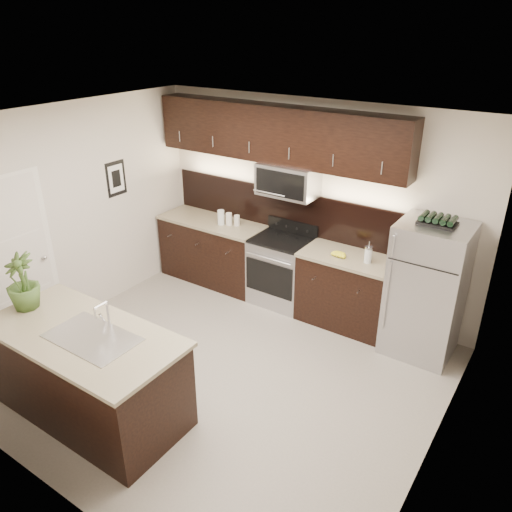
# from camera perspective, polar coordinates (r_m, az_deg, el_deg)

# --- Properties ---
(ground) EXTENTS (4.50, 4.50, 0.00)m
(ground) POSITION_cam_1_polar(r_m,az_deg,el_deg) (5.70, -4.07, -12.97)
(ground) COLOR gray
(ground) RESTS_ON ground
(room_walls) EXTENTS (4.52, 4.02, 2.71)m
(room_walls) POSITION_cam_1_polar(r_m,az_deg,el_deg) (4.87, -5.98, 3.13)
(room_walls) COLOR beige
(room_walls) RESTS_ON ground
(counter_run) EXTENTS (3.51, 0.65, 0.94)m
(counter_run) POSITION_cam_1_polar(r_m,az_deg,el_deg) (6.84, 1.44, -1.21)
(counter_run) COLOR black
(counter_run) RESTS_ON ground
(upper_fixtures) EXTENTS (3.49, 0.40, 1.66)m
(upper_fixtures) POSITION_cam_1_polar(r_m,az_deg,el_deg) (6.38, 2.54, 12.77)
(upper_fixtures) COLOR black
(upper_fixtures) RESTS_ON counter_run
(island) EXTENTS (1.96, 0.96, 0.94)m
(island) POSITION_cam_1_polar(r_m,az_deg,el_deg) (5.15, -18.58, -12.62)
(island) COLOR black
(island) RESTS_ON ground
(sink_faucet) EXTENTS (0.84, 0.50, 0.28)m
(sink_faucet) POSITION_cam_1_polar(r_m,az_deg,el_deg) (4.77, -18.14, -8.66)
(sink_faucet) COLOR silver
(sink_faucet) RESTS_ON island
(refrigerator) EXTENTS (0.76, 0.69, 1.59)m
(refrigerator) POSITION_cam_1_polar(r_m,az_deg,el_deg) (5.90, 18.87, -3.73)
(refrigerator) COLOR #B2B2B7
(refrigerator) RESTS_ON ground
(wine_rack) EXTENTS (0.39, 0.24, 0.10)m
(wine_rack) POSITION_cam_1_polar(r_m,az_deg,el_deg) (5.57, 20.07, 3.84)
(wine_rack) COLOR black
(wine_rack) RESTS_ON refrigerator
(plant) EXTENTS (0.35, 0.35, 0.57)m
(plant) POSITION_cam_1_polar(r_m,az_deg,el_deg) (5.36, -25.18, -2.69)
(plant) COLOR #3A5722
(plant) RESTS_ON island
(canisters) EXTENTS (0.29, 0.18, 0.21)m
(canisters) POSITION_cam_1_polar(r_m,az_deg,el_deg) (6.96, -3.33, 4.29)
(canisters) COLOR silver
(canisters) RESTS_ON counter_run
(french_press) EXTENTS (0.09, 0.09, 0.26)m
(french_press) POSITION_cam_1_polar(r_m,az_deg,el_deg) (5.99, 12.69, 0.13)
(french_press) COLOR silver
(french_press) RESTS_ON counter_run
(bananas) EXTENTS (0.20, 0.16, 0.06)m
(bananas) POSITION_cam_1_polar(r_m,az_deg,el_deg) (6.12, 9.08, 0.35)
(bananas) COLOR yellow
(bananas) RESTS_ON counter_run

